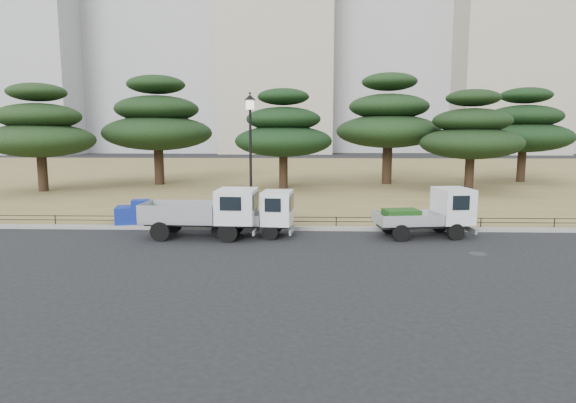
{
  "coord_description": "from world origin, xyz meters",
  "views": [
    {
      "loc": [
        0.65,
        -17.15,
        4.02
      ],
      "look_at": [
        0.0,
        2.0,
        1.3
      ],
      "focal_mm": 30.0,
      "sensor_mm": 36.0,
      "label": 1
    }
  ],
  "objects_px": {
    "truck_large": "(207,211)",
    "tarp_pile": "(135,214)",
    "truck_kei_front": "(256,214)",
    "street_lamp": "(250,138)",
    "truck_kei_rear": "(430,213)"
  },
  "relations": [
    {
      "from": "truck_kei_rear",
      "to": "street_lamp",
      "type": "distance_m",
      "value": 7.85
    },
    {
      "from": "truck_kei_rear",
      "to": "tarp_pile",
      "type": "distance_m",
      "value": 12.39
    },
    {
      "from": "street_lamp",
      "to": "tarp_pile",
      "type": "relative_size",
      "value": 3.05
    },
    {
      "from": "street_lamp",
      "to": "tarp_pile",
      "type": "distance_m",
      "value": 6.06
    },
    {
      "from": "truck_kei_front",
      "to": "tarp_pile",
      "type": "height_order",
      "value": "truck_kei_front"
    },
    {
      "from": "truck_kei_front",
      "to": "street_lamp",
      "type": "xyz_separation_m",
      "value": [
        -0.36,
        1.46,
        2.94
      ]
    },
    {
      "from": "truck_kei_rear",
      "to": "tarp_pile",
      "type": "relative_size",
      "value": 2.14
    },
    {
      "from": "truck_kei_front",
      "to": "truck_kei_rear",
      "type": "height_order",
      "value": "truck_kei_rear"
    },
    {
      "from": "street_lamp",
      "to": "truck_large",
      "type": "bearing_deg",
      "value": -129.68
    },
    {
      "from": "truck_large",
      "to": "truck_kei_rear",
      "type": "relative_size",
      "value": 1.16
    },
    {
      "from": "truck_large",
      "to": "tarp_pile",
      "type": "height_order",
      "value": "truck_large"
    },
    {
      "from": "truck_large",
      "to": "truck_kei_front",
      "type": "height_order",
      "value": "truck_large"
    },
    {
      "from": "truck_large",
      "to": "street_lamp",
      "type": "xyz_separation_m",
      "value": [
        1.51,
        1.82,
        2.78
      ]
    },
    {
      "from": "truck_kei_front",
      "to": "truck_kei_rear",
      "type": "relative_size",
      "value": 0.91
    },
    {
      "from": "truck_kei_rear",
      "to": "street_lamp",
      "type": "relative_size",
      "value": 0.7
    }
  ]
}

